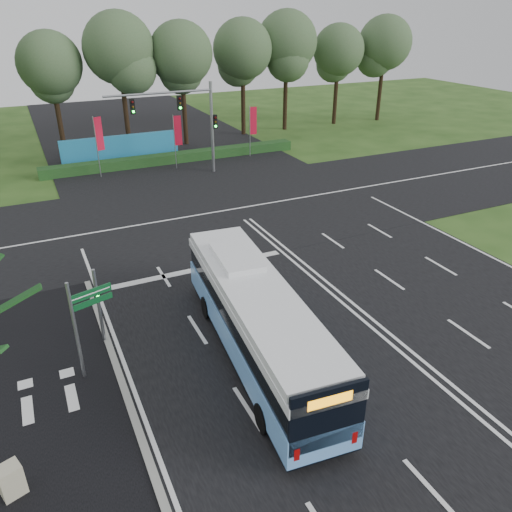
{
  "coord_description": "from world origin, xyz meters",
  "views": [
    {
      "loc": [
        -11.7,
        -16.45,
        11.96
      ],
      "look_at": [
        -2.96,
        2.0,
        1.76
      ],
      "focal_mm": 35.0,
      "sensor_mm": 36.0,
      "label": 1
    }
  ],
  "objects": [
    {
      "name": "banner_flag_mid",
      "position": [
        -0.24,
        22.58,
        2.86
      ],
      "size": [
        0.64,
        0.14,
        4.38
      ],
      "rotation": [
        0.0,
        0.0,
        -0.14
      ],
      "color": "gray",
      "rests_on": "ground"
    },
    {
      "name": "blue_hoarding",
      "position": [
        -4.0,
        27.0,
        1.1
      ],
      "size": [
        10.0,
        0.3,
        2.2
      ],
      "primitive_type": "cube",
      "color": "teal",
      "rests_on": "ground"
    },
    {
      "name": "traffic_light_gantry",
      "position": [
        0.21,
        20.5,
        4.66
      ],
      "size": [
        8.41,
        0.28,
        7.0
      ],
      "color": "gray",
      "rests_on": "ground"
    },
    {
      "name": "ground",
      "position": [
        0.0,
        0.0,
        0.0
      ],
      "size": [
        120.0,
        120.0,
        0.0
      ],
      "primitive_type": "plane",
      "color": "#274617",
      "rests_on": "ground"
    },
    {
      "name": "road_main",
      "position": [
        0.0,
        0.0,
        0.02
      ],
      "size": [
        20.0,
        120.0,
        0.04
      ],
      "primitive_type": "cube",
      "color": "black",
      "rests_on": "ground"
    },
    {
      "name": "city_bus",
      "position": [
        -5.09,
        -2.58,
        1.64
      ],
      "size": [
        3.43,
        11.52,
        3.26
      ],
      "rotation": [
        0.0,
        0.0,
        -0.09
      ],
      "color": "#6EB1FF",
      "rests_on": "ground"
    },
    {
      "name": "street_sign",
      "position": [
        -10.92,
        -0.94,
        2.48
      ],
      "size": [
        1.48,
        0.5,
        3.92
      ],
      "rotation": [
        0.0,
        0.0,
        0.28
      ],
      "color": "gray",
      "rests_on": "ground"
    },
    {
      "name": "kerb_strip",
      "position": [
        -10.1,
        -3.0,
        0.06
      ],
      "size": [
        0.25,
        18.0,
        0.12
      ],
      "primitive_type": "cube",
      "color": "gray",
      "rests_on": "ground"
    },
    {
      "name": "pedestrian_signal",
      "position": [
        -10.2,
        0.77,
        1.79
      ],
      "size": [
        0.29,
        0.41,
        3.27
      ],
      "rotation": [
        0.0,
        0.0,
        -0.19
      ],
      "color": "gray",
      "rests_on": "ground"
    },
    {
      "name": "hedge",
      "position": [
        0.0,
        24.5,
        0.4
      ],
      "size": [
        22.0,
        1.2,
        0.8
      ],
      "primitive_type": "cube",
      "color": "#153C19",
      "rests_on": "ground"
    },
    {
      "name": "utility_cabinet",
      "position": [
        -13.7,
        -5.21,
        0.51
      ],
      "size": [
        0.75,
        0.69,
        1.03
      ],
      "primitive_type": "cube",
      "rotation": [
        0.0,
        0.0,
        0.33
      ],
      "color": "#BBB396",
      "rests_on": "ground"
    },
    {
      "name": "banner_flag_right",
      "position": [
        6.84,
        23.42,
        2.88
      ],
      "size": [
        0.65,
        0.14,
        4.41
      ],
      "rotation": [
        0.0,
        0.0,
        -0.15
      ],
      "color": "gray",
      "rests_on": "ground"
    },
    {
      "name": "road_cross",
      "position": [
        0.0,
        12.0,
        0.03
      ],
      "size": [
        120.0,
        14.0,
        0.05
      ],
      "primitive_type": "cube",
      "color": "black",
      "rests_on": "ground"
    },
    {
      "name": "eucalyptus_row",
      "position": [
        1.86,
        31.1,
        8.58
      ],
      "size": [
        53.72,
        8.73,
        12.88
      ],
      "color": "black",
      "rests_on": "ground"
    },
    {
      "name": "banner_flag_left",
      "position": [
        -6.31,
        22.96,
        3.07
      ],
      "size": [
        0.65,
        0.33,
        4.71
      ],
      "rotation": [
        0.0,
        0.0,
        0.42
      ],
      "color": "gray",
      "rests_on": "ground"
    },
    {
      "name": "bike_path",
      "position": [
        -12.5,
        -3.0,
        0.03
      ],
      "size": [
        5.0,
        18.0,
        0.06
      ],
      "primitive_type": "cube",
      "color": "black",
      "rests_on": "ground"
    }
  ]
}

